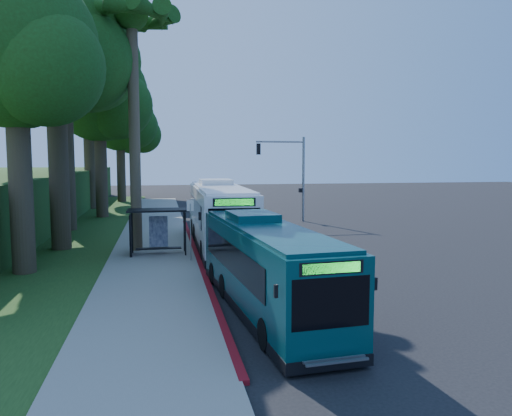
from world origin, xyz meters
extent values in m
plane|color=black|center=(0.00, 0.00, 0.00)|extent=(140.00, 140.00, 0.00)
cube|color=gray|center=(-7.30, 0.00, 0.06)|extent=(4.50, 70.00, 0.12)
cube|color=maroon|center=(-5.00, -4.00, 0.07)|extent=(0.25, 30.00, 0.13)
cube|color=#234719|center=(-13.00, 5.00, 0.03)|extent=(8.00, 70.00, 0.06)
cube|color=black|center=(-7.00, -3.00, 2.50)|extent=(3.20, 1.50, 0.10)
cube|color=black|center=(-8.45, -3.00, 1.20)|extent=(0.06, 1.30, 2.20)
cube|color=navy|center=(-7.00, -2.30, 1.25)|extent=(1.00, 0.12, 1.70)
cube|color=black|center=(-7.00, -3.10, 0.45)|extent=(2.40, 0.40, 0.06)
cube|color=black|center=(-8.40, -2.40, 1.20)|extent=(0.08, 0.08, 2.40)
cube|color=black|center=(-5.60, -2.40, 1.20)|extent=(0.08, 0.08, 2.40)
cube|color=black|center=(-8.40, -3.60, 1.20)|extent=(0.08, 0.08, 2.40)
cube|color=black|center=(-5.60, -3.60, 1.20)|extent=(0.08, 0.08, 2.40)
cylinder|color=gray|center=(-5.40, -5.00, 1.50)|extent=(0.06, 0.06, 3.00)
cube|color=white|center=(-5.40, -5.00, 2.90)|extent=(0.35, 0.04, 0.55)
cylinder|color=gray|center=(4.80, 10.00, 3.50)|extent=(0.20, 0.20, 7.00)
cylinder|color=gray|center=(2.80, 10.00, 6.60)|extent=(4.00, 0.14, 0.14)
cube|color=black|center=(1.00, 10.00, 6.00)|extent=(0.30, 0.30, 0.90)
cube|color=black|center=(4.55, 10.00, 2.60)|extent=(0.25, 0.25, 0.35)
cylinder|color=#4C3F2D|center=(-8.20, -1.50, 6.50)|extent=(0.60, 0.60, 13.00)
sphere|color=#1D3B10|center=(-8.20, -1.50, 13.00)|extent=(1.80, 1.80, 1.80)
cylinder|color=#382B1E|center=(-12.50, 0.00, 5.25)|extent=(1.10, 1.10, 10.50)
sphere|color=#1D3B10|center=(-12.50, 0.00, 11.70)|extent=(8.00, 8.00, 8.00)
sphere|color=#1D3B10|center=(-10.90, -1.20, 10.50)|extent=(5.60, 5.60, 5.60)
sphere|color=#1D3B10|center=(-13.90, 1.40, 10.80)|extent=(5.20, 5.20, 5.20)
cylinder|color=#382B1E|center=(-13.50, 8.00, 5.95)|extent=(1.18, 1.18, 11.90)
sphere|color=#1D3B10|center=(-13.50, 8.00, 13.26)|extent=(10.00, 10.00, 10.00)
sphere|color=#1D3B10|center=(-11.50, 6.50, 11.90)|extent=(7.00, 7.00, 7.00)
sphere|color=#1D3B10|center=(-15.25, 9.75, 12.24)|extent=(6.50, 6.50, 6.50)
cylinder|color=#382B1E|center=(-12.00, 16.00, 4.90)|extent=(1.06, 1.06, 9.80)
sphere|color=#1D3B10|center=(-12.00, 16.00, 10.92)|extent=(8.40, 8.40, 8.40)
sphere|color=#1D3B10|center=(-10.32, 14.74, 9.80)|extent=(5.88, 5.88, 5.88)
sphere|color=#1D3B10|center=(-13.47, 17.47, 10.08)|extent=(5.46, 5.46, 5.46)
cylinder|color=#382B1E|center=(-14.00, 24.00, 5.60)|extent=(1.14, 1.14, 11.20)
sphere|color=#1D3B10|center=(-14.00, 24.00, 12.48)|extent=(9.60, 9.60, 9.60)
sphere|color=#1D3B10|center=(-12.08, 22.56, 11.20)|extent=(6.72, 6.72, 6.72)
sphere|color=#1D3B10|center=(-15.68, 25.68, 11.52)|extent=(6.24, 6.24, 6.24)
cylinder|color=#382B1E|center=(-11.50, 32.00, 4.55)|extent=(1.02, 1.02, 9.10)
sphere|color=#1D3B10|center=(-11.50, 32.00, 10.14)|extent=(8.00, 8.00, 8.00)
sphere|color=#1D3B10|center=(-9.90, 30.80, 9.10)|extent=(5.60, 5.60, 5.60)
sphere|color=#1D3B10|center=(-12.90, 33.40, 9.36)|extent=(5.20, 5.20, 5.20)
cylinder|color=#382B1E|center=(-10.50, 40.00, 4.20)|extent=(0.98, 0.98, 8.40)
sphere|color=#1D3B10|center=(-10.50, 40.00, 9.36)|extent=(7.00, 7.00, 7.00)
sphere|color=#1D3B10|center=(-9.10, 38.95, 8.40)|extent=(4.90, 4.90, 4.90)
sphere|color=#1D3B10|center=(-11.72, 41.23, 8.64)|extent=(4.55, 4.55, 4.55)
cylinder|color=#382B1E|center=(-13.00, -6.00, 4.55)|extent=(1.02, 1.02, 9.10)
sphere|color=#1D3B10|center=(-13.00, -6.00, 10.14)|extent=(7.20, 7.20, 7.20)
sphere|color=#1D3B10|center=(-11.56, -7.08, 9.10)|extent=(5.04, 5.04, 5.04)
cube|color=white|center=(-3.43, -0.58, 1.94)|extent=(2.91, 13.12, 3.11)
cube|color=black|center=(-3.43, -0.58, 0.33)|extent=(2.93, 13.19, 0.38)
cube|color=black|center=(-3.42, -0.04, 2.24)|extent=(2.94, 10.24, 1.20)
cube|color=black|center=(-3.49, -7.08, 2.18)|extent=(2.45, 0.15, 1.53)
cube|color=black|center=(-3.37, 5.91, 2.29)|extent=(2.23, 0.15, 1.09)
cube|color=#19E533|center=(-3.49, -7.09, 3.22)|extent=(1.81, 0.13, 0.31)
cube|color=white|center=(-3.43, -0.58, 3.55)|extent=(2.68, 12.47, 0.13)
cube|color=white|center=(-3.41, 1.60, 3.73)|extent=(1.97, 2.75, 0.38)
cylinder|color=black|center=(-4.73, -4.76, 0.55)|extent=(0.34, 1.09, 1.09)
cylinder|color=black|center=(-2.21, -4.78, 0.55)|extent=(0.34, 1.09, 1.09)
cylinder|color=black|center=(-4.64, 4.41, 0.55)|extent=(0.34, 1.09, 1.09)
cylinder|color=black|center=(-2.12, 4.38, 0.55)|extent=(0.34, 1.09, 1.09)
cube|color=#0B393E|center=(-3.32, -13.46, 1.59)|extent=(3.20, 10.93, 2.56)
cube|color=black|center=(-3.32, -13.46, 0.27)|extent=(3.22, 10.99, 0.31)
cube|color=black|center=(-3.35, -13.01, 1.84)|extent=(3.05, 8.58, 0.99)
cube|color=black|center=(-2.86, -18.78, 1.80)|extent=(2.02, 0.28, 1.26)
cube|color=black|center=(-3.77, -8.13, 1.89)|extent=(1.83, 0.26, 0.90)
cube|color=#19E533|center=(-2.86, -18.79, 2.65)|extent=(1.49, 0.22, 0.25)
cube|color=#0B393E|center=(-3.32, -13.46, 2.92)|extent=(2.97, 10.38, 0.11)
cube|color=#0B393E|center=(-3.47, -11.67, 3.07)|extent=(1.79, 2.37, 0.31)
cylinder|color=black|center=(-4.06, -16.98, 0.45)|extent=(0.34, 0.92, 0.90)
cylinder|color=black|center=(-1.99, -16.80, 0.45)|extent=(0.34, 0.92, 0.90)
cylinder|color=black|center=(-4.70, -9.46, 0.45)|extent=(0.34, 0.92, 0.90)
cylinder|color=black|center=(-2.63, -9.29, 0.45)|extent=(0.34, 0.92, 0.90)
imported|color=silver|center=(0.23, 4.46, 0.66)|extent=(3.50, 5.20, 1.32)
camera|label=1|loc=(-6.81, -29.91, 5.24)|focal=35.00mm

